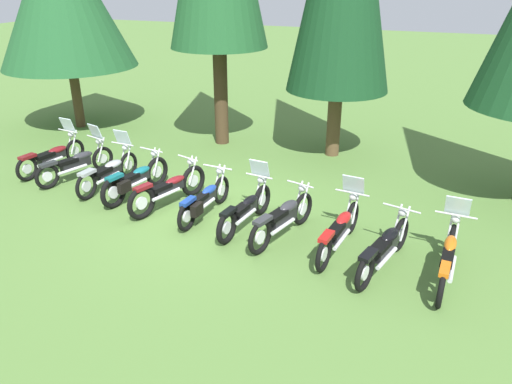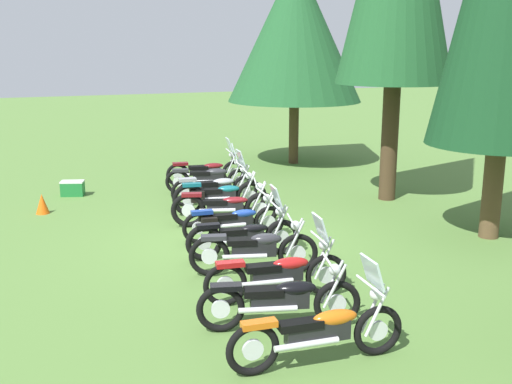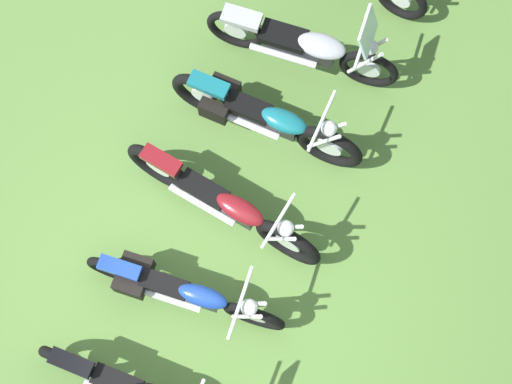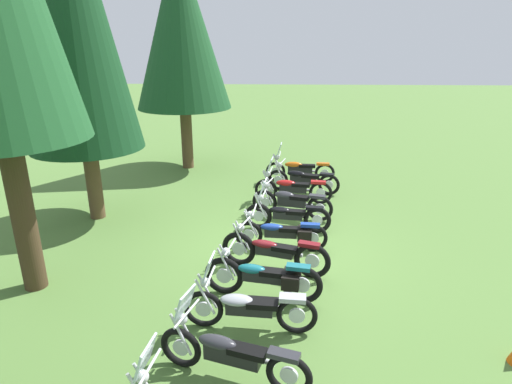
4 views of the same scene
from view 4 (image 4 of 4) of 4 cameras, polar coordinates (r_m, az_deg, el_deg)
ground_plane at (r=10.26m, az=2.76°, el=-7.60°), size 80.00×80.00×0.00m
motorcycle_1 at (r=6.56m, az=-3.47°, el=-20.49°), size 0.95×2.27×1.34m
motorcycle_2 at (r=7.46m, az=-1.09°, el=-14.85°), size 0.70×2.28×1.35m
motorcycle_3 at (r=8.25m, az=1.11°, el=-11.19°), size 0.81×2.26×1.04m
motorcycle_4 at (r=9.17m, az=2.39°, el=-7.89°), size 0.92×2.33×1.04m
motorcycle_5 at (r=10.09m, az=3.57°, el=-5.42°), size 0.74×2.18×0.99m
motorcycle_6 at (r=11.06m, az=4.06°, el=-3.01°), size 0.65×2.21×1.36m
motorcycle_7 at (r=11.88m, az=4.67°, el=-1.29°), size 0.84×2.22×1.01m
motorcycle_8 at (r=13.01m, az=4.76°, el=0.59°), size 0.71×2.34×1.36m
motorcycle_9 at (r=13.90m, az=6.17°, el=1.72°), size 0.89×2.30×1.00m
motorcycle_10 at (r=14.94m, az=5.69°, el=3.06°), size 0.74×2.38×1.35m
pine_tree_2 at (r=11.98m, az=-23.42°, el=22.22°), size 2.90×2.90×9.16m
pine_tree_3 at (r=16.31m, az=-9.92°, el=20.77°), size 3.43×3.43×7.97m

